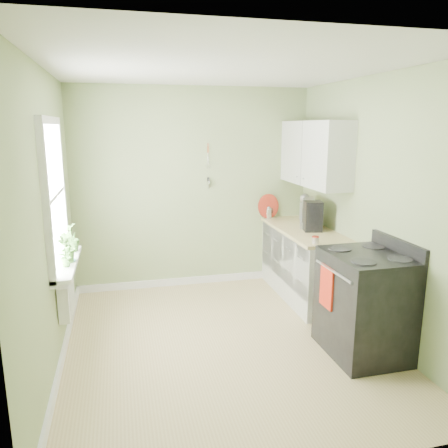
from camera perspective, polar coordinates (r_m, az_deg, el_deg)
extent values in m
cube|color=tan|center=(4.67, 0.13, -15.35)|extent=(3.20, 3.60, 0.02)
cube|color=white|center=(4.16, 0.15, 19.93)|extent=(3.20, 3.60, 0.02)
cube|color=#94A46F|center=(5.96, -4.02, 4.58)|extent=(3.20, 0.02, 2.70)
cube|color=#94A46F|center=(4.14, -22.05, 0.10)|extent=(0.02, 3.60, 2.70)
cube|color=#94A46F|center=(4.84, 18.99, 2.05)|extent=(0.02, 3.60, 2.70)
cube|color=white|center=(5.77, 10.41, -5.19)|extent=(0.60, 1.60, 0.87)
cube|color=#D3BE81|center=(5.65, 10.50, -0.80)|extent=(0.64, 1.60, 0.04)
cube|color=white|center=(5.65, 11.74, 9.02)|extent=(0.35, 1.40, 0.80)
cube|color=white|center=(4.39, -21.47, 3.49)|extent=(0.02, 1.00, 1.30)
cube|color=white|center=(4.35, -21.94, 12.45)|extent=(0.06, 1.14, 0.07)
cube|color=white|center=(4.54, -20.52, -5.05)|extent=(0.06, 1.14, 0.07)
cube|color=white|center=(4.39, -21.21, 3.51)|extent=(0.04, 1.00, 0.04)
cube|color=white|center=(4.53, -19.78, -4.84)|extent=(0.18, 1.14, 0.04)
cube|color=white|center=(4.59, -19.91, -8.97)|extent=(0.12, 0.50, 0.35)
cylinder|color=#D3BE81|center=(5.91, -2.11, 9.71)|extent=(0.02, 0.02, 0.10)
cylinder|color=silver|center=(5.92, -2.10, 8.55)|extent=(0.01, 0.01, 0.16)
cylinder|color=silver|center=(5.95, -2.07, 5.28)|extent=(0.01, 0.14, 0.14)
cube|color=black|center=(4.50, 17.96, -10.11)|extent=(0.71, 0.83, 0.98)
cube|color=black|center=(4.34, 18.41, -3.96)|extent=(0.71, 0.83, 0.03)
cube|color=black|center=(4.49, 21.89, -2.74)|extent=(0.07, 0.83, 0.15)
cylinder|color=#B2B2B7|center=(4.20, 14.05, -6.00)|extent=(0.03, 0.67, 0.02)
cube|color=#AE2513|center=(4.35, 13.25, -8.00)|extent=(0.02, 0.24, 0.41)
cube|color=#B2B2B7|center=(5.74, 10.93, 0.04)|extent=(0.31, 0.37, 0.08)
cube|color=#B2B2B7|center=(5.84, 10.45, 1.72)|extent=(0.15, 0.12, 0.23)
cube|color=#B2B2B7|center=(5.71, 10.97, 2.83)|extent=(0.25, 0.34, 0.10)
sphere|color=#B2B2B7|center=(5.81, 10.51, 3.32)|extent=(0.12, 0.12, 0.12)
cylinder|color=silver|center=(5.68, 11.22, 0.52)|extent=(0.18, 0.18, 0.15)
cylinder|color=silver|center=(6.19, 5.80, 1.36)|extent=(0.10, 0.10, 0.13)
cone|color=silver|center=(6.18, 5.82, 2.14)|extent=(0.10, 0.10, 0.04)
cylinder|color=silver|center=(6.17, 5.18, 1.54)|extent=(0.10, 0.02, 0.07)
cube|color=black|center=(5.52, 11.49, 1.03)|extent=(0.26, 0.28, 0.37)
cylinder|color=black|center=(5.53, 11.14, -0.11)|extent=(0.12, 0.12, 0.13)
cylinder|color=red|center=(6.17, 5.82, 2.32)|extent=(0.35, 0.16, 0.35)
cylinder|color=#A49486|center=(4.94, 11.84, -2.11)|extent=(0.07, 0.07, 0.07)
cylinder|color=red|center=(4.93, 11.86, -1.64)|extent=(0.08, 0.08, 0.01)
imported|color=#3B6B27|center=(4.31, -20.06, -3.33)|extent=(0.17, 0.19, 0.31)
imported|color=#3B6B27|center=(4.46, -19.85, -2.93)|extent=(0.20, 0.20, 0.29)
imported|color=#3B6B27|center=(4.82, -19.40, -1.63)|extent=(0.18, 0.18, 0.31)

